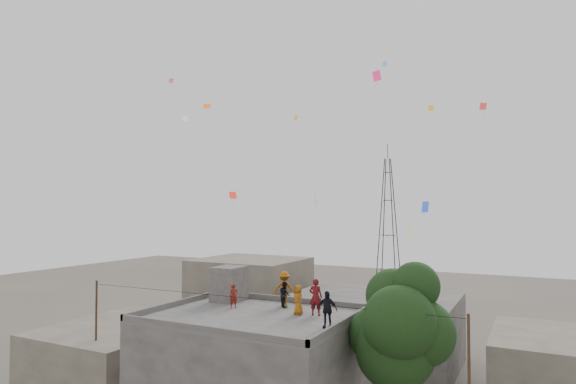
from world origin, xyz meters
name	(u,v)px	position (x,y,z in m)	size (l,w,h in m)	color
main_building	(252,376)	(0.00, 0.00, 3.05)	(10.00, 8.00, 6.10)	#43413F
parapet	(252,312)	(0.00, 0.00, 6.25)	(10.00, 8.00, 0.30)	#43413F
stair_head_box	(229,284)	(-3.20, 2.60, 7.10)	(1.60, 1.80, 2.00)	#43413F
neighbor_west	(123,356)	(-11.00, 2.00, 2.00)	(8.00, 10.00, 4.00)	#5A5147
neighbor_north	(373,329)	(2.00, 14.00, 2.50)	(12.00, 9.00, 5.00)	#43413F
neighbor_northwest	(250,298)	(-10.00, 16.00, 3.50)	(9.00, 8.00, 7.00)	#5A5147
neighbor_east	(560,376)	(14.00, 10.00, 2.20)	(7.00, 8.00, 4.40)	#5A5147
tree	(399,329)	(7.37, 0.60, 6.10)	(4.90, 4.60, 9.10)	black
utility_line	(247,369)	(0.50, -1.25, 3.83)	(20.12, 0.62, 7.40)	black
transmission_tower	(388,228)	(-4.00, 40.00, 9.07)	(2.97, 2.97, 20.01)	black
person_red_adult	(316,297)	(2.91, 1.39, 7.03)	(0.68, 0.44, 1.86)	maroon
person_orange_child	(298,300)	(2.04, 1.17, 6.85)	(0.74, 0.48, 1.51)	#9C5811
person_dark_child	(285,294)	(0.58, 2.45, 6.80)	(0.68, 0.53, 1.41)	black
person_dark_adult	(327,309)	(4.40, -0.71, 6.93)	(0.98, 0.41, 1.67)	black
person_orange_adult	(284,289)	(0.39, 2.77, 7.06)	(1.24, 0.71, 1.92)	#9A5111
person_red_child	(234,296)	(-1.80, 1.01, 6.75)	(0.47, 0.31, 1.29)	maroon
kites	(323,134)	(1.25, 6.37, 16.19)	(22.66, 14.51, 12.92)	red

